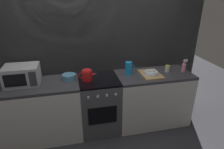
% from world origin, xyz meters
% --- Properties ---
extents(ground_plane, '(8.00, 8.00, 0.00)m').
position_xyz_m(ground_plane, '(0.00, 0.00, 0.00)').
color(ground_plane, '#2D2D33').
extents(back_wall, '(3.60, 0.05, 2.40)m').
position_xyz_m(back_wall, '(0.00, 0.32, 1.20)').
color(back_wall, gray).
rests_on(back_wall, ground_plane).
extents(counter_left, '(1.20, 0.60, 0.90)m').
position_xyz_m(counter_left, '(-0.90, 0.00, 0.45)').
color(counter_left, silver).
rests_on(counter_left, ground_plane).
extents(stove_unit, '(0.60, 0.63, 0.90)m').
position_xyz_m(stove_unit, '(-0.00, -0.00, 0.45)').
color(stove_unit, '#4C4C51').
rests_on(stove_unit, ground_plane).
extents(counter_right, '(1.20, 0.60, 0.90)m').
position_xyz_m(counter_right, '(0.90, 0.00, 0.45)').
color(counter_right, silver).
rests_on(counter_right, ground_plane).
extents(microwave, '(0.46, 0.35, 0.27)m').
position_xyz_m(microwave, '(-1.06, 0.06, 1.04)').
color(microwave, '#B2B2B7').
rests_on(microwave, counter_left).
extents(kettle, '(0.28, 0.15, 0.17)m').
position_xyz_m(kettle, '(-0.17, -0.02, 0.98)').
color(kettle, red).
rests_on(kettle, stove_unit).
extents(mixing_bowl, '(0.20, 0.20, 0.08)m').
position_xyz_m(mixing_bowl, '(-0.43, 0.08, 0.94)').
color(mixing_bowl, teal).
rests_on(mixing_bowl, counter_left).
extents(pitcher, '(0.16, 0.11, 0.20)m').
position_xyz_m(pitcher, '(0.49, 0.08, 1.00)').
color(pitcher, '#198CD8').
rests_on(pitcher, counter_right).
extents(dish_pile, '(0.30, 0.40, 0.07)m').
position_xyz_m(dish_pile, '(0.82, -0.04, 0.92)').
color(dish_pile, tan).
rests_on(dish_pile, counter_right).
extents(spice_jar, '(0.08, 0.08, 0.10)m').
position_xyz_m(spice_jar, '(1.14, 0.04, 0.95)').
color(spice_jar, silver).
rests_on(spice_jar, counter_right).
extents(spray_bottle, '(0.08, 0.06, 0.20)m').
position_xyz_m(spray_bottle, '(1.40, -0.02, 0.98)').
color(spray_bottle, pink).
rests_on(spray_bottle, counter_right).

